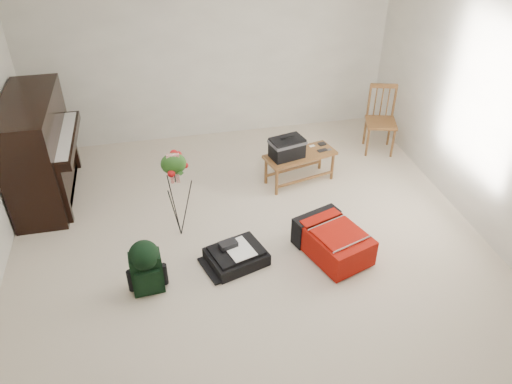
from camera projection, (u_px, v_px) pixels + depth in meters
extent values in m
cube|color=beige|center=(254.00, 254.00, 5.21)|extent=(5.00, 5.50, 0.01)
cube|color=white|center=(253.00, 8.00, 3.79)|extent=(5.00, 5.50, 0.01)
cube|color=silver|center=(210.00, 51.00, 6.70)|extent=(5.00, 0.04, 2.50)
cube|color=silver|center=(500.00, 124.00, 4.94)|extent=(0.04, 5.50, 2.50)
cube|color=black|center=(38.00, 150.00, 5.75)|extent=(0.55, 1.50, 1.25)
cube|color=black|center=(63.00, 140.00, 5.74)|extent=(0.28, 1.30, 0.10)
cube|color=white|center=(62.00, 136.00, 5.71)|extent=(0.22, 1.20, 0.02)
cube|color=black|center=(54.00, 191.00, 6.09)|extent=(0.45, 1.30, 0.10)
cube|color=brown|center=(300.00, 155.00, 6.14)|extent=(0.95, 0.56, 0.04)
cylinder|color=brown|center=(271.00, 179.00, 6.07)|extent=(0.04, 0.04, 0.36)
cylinder|color=brown|center=(266.00, 167.00, 6.30)|extent=(0.04, 0.04, 0.36)
cylinder|color=brown|center=(333.00, 171.00, 6.21)|extent=(0.04, 0.04, 0.36)
cylinder|color=brown|center=(326.00, 160.00, 6.44)|extent=(0.04, 0.04, 0.36)
cube|color=brown|center=(381.00, 123.00, 6.77)|extent=(0.49, 0.49, 0.04)
cylinder|color=brown|center=(372.00, 144.00, 6.73)|extent=(0.03, 0.03, 0.41)
cylinder|color=brown|center=(362.00, 133.00, 7.00)|extent=(0.03, 0.03, 0.41)
cylinder|color=brown|center=(395.00, 142.00, 6.79)|extent=(0.03, 0.03, 0.41)
cylinder|color=brown|center=(385.00, 130.00, 7.06)|extent=(0.03, 0.03, 0.41)
cube|color=brown|center=(380.00, 86.00, 6.64)|extent=(0.35, 0.14, 0.06)
cylinder|color=brown|center=(366.00, 103.00, 6.74)|extent=(0.03, 0.03, 0.49)
cylinder|color=brown|center=(390.00, 100.00, 6.80)|extent=(0.03, 0.03, 0.49)
cube|color=#A20A06|center=(333.00, 242.00, 5.12)|extent=(0.73, 0.88, 0.29)
cube|color=black|center=(324.00, 224.00, 5.36)|extent=(0.56, 0.34, 0.31)
cube|color=#A20A06|center=(336.00, 233.00, 4.99)|extent=(0.57, 0.56, 0.02)
cube|color=silver|center=(344.00, 247.00, 4.81)|extent=(0.45, 0.17, 0.01)
cube|color=black|center=(236.00, 257.00, 5.08)|extent=(0.67, 0.59, 0.13)
cube|color=black|center=(236.00, 251.00, 5.04)|extent=(0.58, 0.51, 0.03)
cube|color=white|center=(239.00, 250.00, 5.01)|extent=(0.33, 0.39, 0.01)
cube|color=black|center=(229.00, 243.00, 5.05)|extent=(0.20, 0.16, 0.06)
cube|color=black|center=(147.00, 272.00, 4.68)|extent=(0.30, 0.19, 0.44)
cube|color=black|center=(148.00, 282.00, 4.61)|extent=(0.24, 0.06, 0.25)
sphere|color=black|center=(144.00, 255.00, 4.56)|extent=(0.28, 0.28, 0.28)
cube|color=black|center=(139.00, 267.00, 4.75)|extent=(0.04, 0.03, 0.39)
cube|color=black|center=(154.00, 265.00, 4.77)|extent=(0.04, 0.03, 0.39)
cylinder|color=black|center=(174.00, 171.00, 5.02)|extent=(0.01, 0.01, 0.27)
ellipsoid|color=#245019|center=(173.00, 164.00, 4.97)|extent=(0.26, 0.18, 0.24)
cube|color=red|center=(173.00, 158.00, 4.91)|extent=(0.13, 0.04, 0.07)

